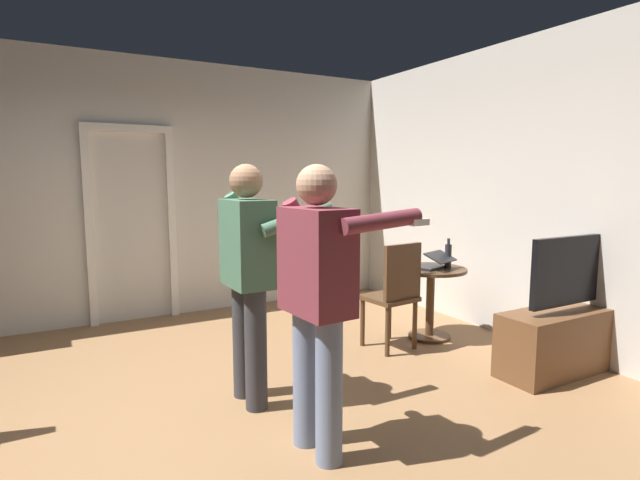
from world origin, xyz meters
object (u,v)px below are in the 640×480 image
laptop (433,263)px  wooden_chair (395,291)px  person_blue_shirt (319,290)px  person_striped_shirt (250,268)px  bottle_on_table (448,255)px  side_table (430,290)px  tv_flatscreen (566,333)px

laptop → wooden_chair: (-0.50, -0.06, -0.21)m
person_blue_shirt → person_striped_shirt: bearing=97.3°
bottle_on_table → person_blue_shirt: (-2.08, -1.17, 0.13)m
side_table → bottle_on_table: 0.38m
side_table → laptop: size_ratio=1.71×
person_blue_shirt → bottle_on_table: bearing=29.3°
wooden_chair → person_blue_shirt: size_ratio=0.60×
laptop → bottle_on_table: size_ratio=1.42×
wooden_chair → person_striped_shirt: person_striped_shirt is taller
side_table → bottle_on_table: bearing=-29.7°
tv_flatscreen → person_blue_shirt: (-2.36, -0.08, 0.64)m
side_table → person_blue_shirt: bearing=-147.2°
wooden_chair → person_blue_shirt: (-1.43, -1.15, 0.41)m
tv_flatscreen → person_blue_shirt: bearing=-178.0°
bottle_on_table → wooden_chair: wooden_chair is taller
tv_flatscreen → side_table: (-0.42, 1.17, 0.16)m
side_table → bottle_on_table: size_ratio=2.43×
laptop → person_striped_shirt: size_ratio=0.25×
person_striped_shirt → wooden_chair: bearing=13.2°
tv_flatscreen → person_striped_shirt: bearing=163.9°
laptop → bottle_on_table: bottle_on_table is taller
side_table → person_striped_shirt: person_striped_shirt is taller
wooden_chair → bottle_on_table: bearing=1.5°
tv_flatscreen → laptop: 1.28m
bottle_on_table → wooden_chair: size_ratio=0.29×
person_blue_shirt → laptop: bearing=32.1°
bottle_on_table → person_blue_shirt: size_ratio=0.18×
person_striped_shirt → bottle_on_table: bearing=9.8°
laptop → side_table: bearing=68.2°
laptop → person_blue_shirt: (-1.92, -1.21, 0.20)m
tv_flatscreen → person_blue_shirt: person_blue_shirt is taller
side_table → wooden_chair: (-0.51, -0.10, 0.07)m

